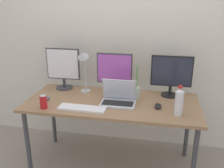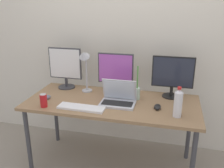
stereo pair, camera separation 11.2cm
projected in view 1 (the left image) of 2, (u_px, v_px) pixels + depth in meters
The scene contains 14 objects.
ground_plane at pixel (112, 164), 2.70m from camera, with size 16.00×16.00×0.00m, color gray.
wall_back at pixel (122, 35), 2.81m from camera, with size 7.00×0.08×2.60m, color silver.
work_desk at pixel (112, 107), 2.47m from camera, with size 1.68×0.74×0.74m.
monitor_left at pixel (63, 67), 2.72m from camera, with size 0.37×0.19×0.45m.
monitor_center at pixel (114, 72), 2.60m from camera, with size 0.37×0.18×0.43m.
monitor_right at pixel (171, 74), 2.52m from camera, with size 0.41×0.18×0.42m.
laptop_silver at pixel (119, 98), 2.39m from camera, with size 0.33×0.23×0.23m.
keyboard_main at pixel (82, 108), 2.27m from camera, with size 0.44×0.13×0.02m, color white.
mouse_by_keyboard at pixel (46, 98), 2.47m from camera, with size 0.06×0.09×0.04m, color slate.
mouse_by_laptop at pixel (158, 106), 2.30m from camera, with size 0.06×0.11×0.04m, color black.
water_bottle at pixel (179, 102), 2.13m from camera, with size 0.07×0.07×0.27m.
soda_can_near_keyboard at pixel (43, 102), 2.28m from camera, with size 0.07×0.07×0.13m.
bamboo_vase at pixel (137, 92), 2.49m from camera, with size 0.06×0.06×0.34m.
desk_lamp at pixel (83, 64), 2.56m from camera, with size 0.11×0.18×0.47m.
Camera 1 is at (0.43, -2.22, 1.71)m, focal length 40.00 mm.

